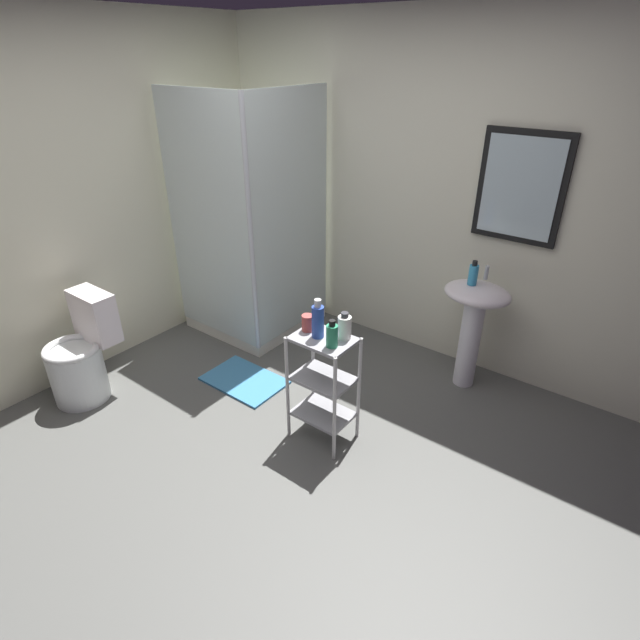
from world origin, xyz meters
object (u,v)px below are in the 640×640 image
at_px(pedestal_sink, 474,315).
at_px(storage_cart, 323,380).
at_px(body_wash_bottle_green, 332,335).
at_px(shampoo_bottle_blue, 318,321).
at_px(lotion_bottle_white, 344,327).
at_px(rinse_cup, 308,323).
at_px(toilet, 82,357).
at_px(hand_soap_bottle, 473,274).
at_px(bath_mat, 244,380).
at_px(shower_stall, 254,281).

relative_size(pedestal_sink, storage_cart, 1.09).
bearing_deg(body_wash_bottle_green, storage_cart, 154.56).
height_order(pedestal_sink, shampoo_bottle_blue, shampoo_bottle_blue).
height_order(lotion_bottle_white, rinse_cup, lotion_bottle_white).
xyz_separation_m(storage_cart, lotion_bottle_white, (0.10, 0.07, 0.38)).
bearing_deg(pedestal_sink, body_wash_bottle_green, -108.97).
height_order(body_wash_bottle_green, lotion_bottle_white, body_wash_bottle_green).
xyz_separation_m(pedestal_sink, lotion_bottle_white, (-0.40, -1.04, 0.23)).
distance_m(toilet, shampoo_bottle_blue, 1.80).
relative_size(pedestal_sink, toilet, 1.07).
distance_m(hand_soap_bottle, bath_mat, 1.84).
height_order(shower_stall, hand_soap_bottle, shower_stall).
bearing_deg(toilet, pedestal_sink, 40.07).
relative_size(shower_stall, shampoo_bottle_blue, 8.24).
bearing_deg(pedestal_sink, shower_stall, -169.68).
relative_size(pedestal_sink, lotion_bottle_white, 4.86).
height_order(pedestal_sink, storage_cart, pedestal_sink).
bearing_deg(toilet, hand_soap_bottle, 40.31).
height_order(hand_soap_bottle, rinse_cup, hand_soap_bottle).
distance_m(pedestal_sink, bath_mat, 1.75).
height_order(toilet, bath_mat, toilet).
bearing_deg(pedestal_sink, hand_soap_bottle, -153.68).
distance_m(shower_stall, shampoo_bottle_blue, 1.56).
bearing_deg(rinse_cup, toilet, -155.42).
distance_m(shower_stall, rinse_cup, 1.46).
relative_size(shower_stall, lotion_bottle_white, 12.00).
xyz_separation_m(lotion_bottle_white, rinse_cup, (-0.23, -0.06, -0.02)).
relative_size(shower_stall, rinse_cup, 19.87).
distance_m(shampoo_bottle_blue, lotion_bottle_white, 0.16).
distance_m(body_wash_bottle_green, shampoo_bottle_blue, 0.14).
relative_size(pedestal_sink, shampoo_bottle_blue, 3.34).
xyz_separation_m(shampoo_bottle_blue, lotion_bottle_white, (0.13, 0.08, -0.03)).
relative_size(pedestal_sink, bath_mat, 1.35).
relative_size(storage_cart, lotion_bottle_white, 4.44).
bearing_deg(rinse_cup, bath_mat, 171.67).
bearing_deg(lotion_bottle_white, bath_mat, 177.21).
height_order(hand_soap_bottle, bath_mat, hand_soap_bottle).
distance_m(body_wash_bottle_green, bath_mat, 1.24).
bearing_deg(shampoo_bottle_blue, body_wash_bottle_green, -16.51).
xyz_separation_m(shower_stall, storage_cart, (1.33, -0.78, -0.03)).
distance_m(body_wash_bottle_green, lotion_bottle_white, 0.12).
bearing_deg(lotion_bottle_white, rinse_cup, -165.69).
height_order(shower_stall, rinse_cup, shower_stall).
distance_m(shower_stall, storage_cart, 1.54).
bearing_deg(bath_mat, shampoo_bottle_blue, -8.99).
relative_size(hand_soap_bottle, bath_mat, 0.29).
height_order(pedestal_sink, hand_soap_bottle, hand_soap_bottle).
bearing_deg(storage_cart, body_wash_bottle_green, -25.44).
height_order(shower_stall, bath_mat, shower_stall).
bearing_deg(shower_stall, hand_soap_bottle, 9.90).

